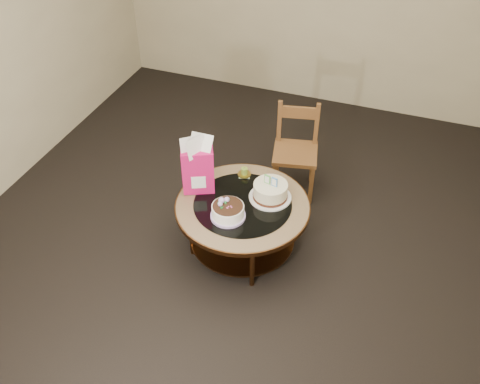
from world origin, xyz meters
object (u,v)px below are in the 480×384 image
(dining_chair, at_px, (296,150))
(coffee_table, at_px, (243,212))
(cream_cake, at_px, (270,191))
(decorated_cake, at_px, (228,212))
(gift_bag, at_px, (198,165))

(dining_chair, bearing_deg, coffee_table, -113.37)
(coffee_table, relative_size, cream_cake, 3.17)
(decorated_cake, relative_size, cream_cake, 0.80)
(decorated_cake, height_order, cream_cake, cream_cake)
(decorated_cake, xyz_separation_m, cream_cake, (0.22, 0.31, 0.01))
(coffee_table, height_order, gift_bag, gift_bag)
(coffee_table, bearing_deg, cream_cake, 37.91)
(coffee_table, relative_size, decorated_cake, 3.98)
(cream_cake, height_order, dining_chair, dining_chair)
(dining_chair, bearing_deg, gift_bag, -135.66)
(decorated_cake, distance_m, gift_bag, 0.43)
(cream_cake, bearing_deg, decorated_cake, -113.18)
(cream_cake, xyz_separation_m, dining_chair, (-0.00, 0.73, -0.11))
(decorated_cake, distance_m, dining_chair, 1.07)
(coffee_table, xyz_separation_m, cream_cake, (0.17, 0.13, 0.14))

